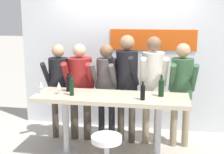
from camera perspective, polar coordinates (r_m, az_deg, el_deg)
name	(u,v)px	position (r m, az deg, el deg)	size (l,w,h in m)	color
back_wall	(124,63)	(5.66, 2.19, 2.62)	(3.81, 0.12, 2.41)	silver
tasting_table	(111,105)	(4.50, -0.23, -5.14)	(2.21, 0.68, 0.95)	beige
bar_stool	(107,154)	(3.88, -0.99, -13.86)	(0.39, 0.39, 0.68)	#B2B2B7
person_far_left	(59,81)	(5.24, -9.69, -0.73)	(0.40, 0.50, 1.61)	#473D33
person_left	(80,82)	(5.14, -5.88, -0.94)	(0.51, 0.58, 1.62)	#473D33
person_center_left	(106,82)	(5.03, -1.05, -0.92)	(0.40, 0.51, 1.62)	black
person_center	(127,77)	(4.98, 2.69, 0.03)	(0.48, 0.59, 1.77)	#473D33
person_center_right	(153,78)	(4.95, 7.50, -0.25)	(0.45, 0.57, 1.76)	gray
person_right	(182,84)	(4.94, 12.62, -1.22)	(0.43, 0.54, 1.66)	gray
wine_bottle_0	(143,91)	(4.25, 5.64, -2.62)	(0.07, 0.07, 0.26)	black
wine_bottle_1	(161,87)	(4.44, 8.99, -1.76)	(0.08, 0.08, 0.30)	black
wine_bottle_2	(68,83)	(4.71, -7.97, -1.04)	(0.07, 0.07, 0.29)	black
wine_bottle_3	(72,85)	(4.47, -7.38, -1.55)	(0.06, 0.06, 0.33)	black
wine_glass_0	(41,85)	(4.68, -12.85, -1.40)	(0.07, 0.07, 0.18)	silver
wine_glass_1	(59,86)	(4.59, -9.69, -1.54)	(0.07, 0.07, 0.18)	silver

